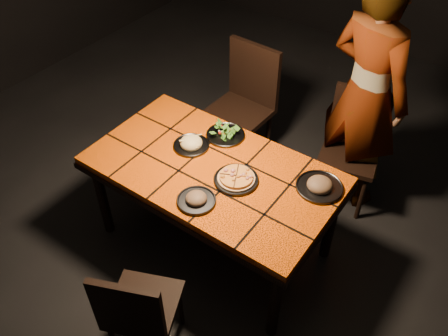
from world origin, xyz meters
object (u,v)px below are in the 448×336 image
Objects in this scene: plate_pizza at (236,179)px; plate_pasta at (191,144)px; chair_far_left at (245,99)px; chair_near at (138,310)px; chair_far_right at (353,140)px; dining_table at (213,176)px; diner at (366,94)px.

plate_pasta reaches higher than plate_pizza.
chair_far_left reaches higher than plate_pizza.
chair_near is 3.48× the size of plate_pasta.
chair_far_right is 2.96× the size of plate_pizza.
plate_pasta is (0.14, -0.87, 0.18)m from chair_far_left.
dining_table is 1.57× the size of chair_far_left.
plate_pizza is at bearing -121.61° from chair_far_right.
chair_far_right is at bearing -123.96° from chair_near.
plate_pizza is at bearing -114.41° from chair_near.
chair_far_right reaches higher than plate_pizza.
plate_pasta is at bearing 167.35° from plate_pizza.
chair_near is at bearing -67.86° from plate_pasta.
chair_far_left is 1.11× the size of chair_far_right.
chair_far_right is at bearing 7.86° from chair_far_left.
chair_far_left reaches higher than chair_far_right.
plate_pasta is (-0.43, 0.10, 0.00)m from plate_pizza.
diner is at bearing -123.77° from chair_near.
diner is 1.16m from plate_pizza.
chair_far_left is (-0.38, 0.95, -0.08)m from dining_table.
chair_far_right is 0.40m from diner.
dining_table is at bearing -102.86° from chair_near.
plate_pizza is at bearing 90.63° from diner.
plate_pasta is (-0.41, 1.02, 0.29)m from chair_near.
plate_pizza is at bearing -3.51° from dining_table.
diner is 7.60× the size of plate_pasta.
diner reaches higher than dining_table.
chair_far_left is 3.29× the size of plate_pizza.
dining_table is 1.24m from diner.
chair_far_right is 1.14m from plate_pizza.
chair_far_right is at bearing 71.44° from plate_pizza.
chair_near is at bearing -71.43° from chair_far_left.
chair_far_left is 0.90m from plate_pasta.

